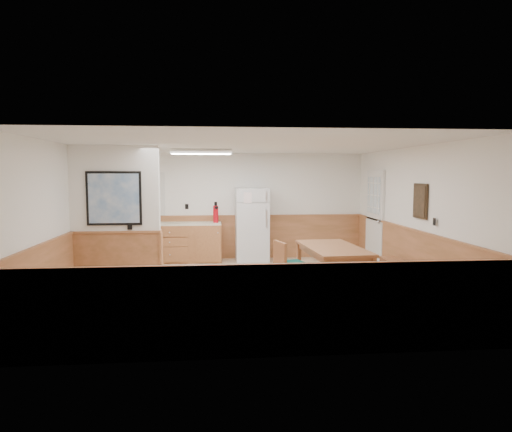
{
  "coord_description": "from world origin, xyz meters",
  "views": [
    {
      "loc": [
        -0.55,
        -7.81,
        2.01
      ],
      "look_at": [
        0.2,
        0.4,
        1.25
      ],
      "focal_mm": 32.0,
      "sensor_mm": 36.0,
      "label": 1
    }
  ],
  "objects": [
    {
      "name": "wainscot_right",
      "position": [
        2.98,
        0.0,
        0.5
      ],
      "size": [
        0.04,
        6.0,
        1.0
      ],
      "primitive_type": "cube",
      "color": "#C57A4F",
      "rests_on": "ground"
    },
    {
      "name": "soap_bottle",
      "position": [
        -2.29,
        2.7,
        1.02
      ],
      "size": [
        0.09,
        0.09,
        0.25
      ],
      "primitive_type": "cylinder",
      "rotation": [
        0.0,
        0.0,
        0.18
      ],
      "color": "#188826",
      "rests_on": "kitchen_counter"
    },
    {
      "name": "back_wall",
      "position": [
        0.0,
        3.0,
        1.25
      ],
      "size": [
        6.0,
        0.02,
        2.5
      ],
      "primitive_type": "cube",
      "color": "white",
      "rests_on": "ground"
    },
    {
      "name": "kitchen_window",
      "position": [
        -2.1,
        2.98,
        1.55
      ],
      "size": [
        0.8,
        0.04,
        1.0
      ],
      "color": "white",
      "rests_on": "back_wall"
    },
    {
      "name": "ceiling",
      "position": [
        0.0,
        0.0,
        2.5
      ],
      "size": [
        6.0,
        6.0,
        0.02
      ],
      "primitive_type": "cube",
      "color": "white",
      "rests_on": "back_wall"
    },
    {
      "name": "left_wall",
      "position": [
        -3.0,
        0.0,
        1.25
      ],
      "size": [
        0.02,
        6.0,
        2.5
      ],
      "primitive_type": "cube",
      "color": "white",
      "rests_on": "ground"
    },
    {
      "name": "fire_extinguisher",
      "position": [
        -0.52,
        2.63,
        1.11
      ],
      "size": [
        0.15,
        0.15,
        0.48
      ],
      "rotation": [
        0.0,
        0.0,
        -0.26
      ],
      "color": "#BA0915",
      "rests_on": "kitchen_counter"
    },
    {
      "name": "refrigerator",
      "position": [
        0.31,
        2.63,
        0.85
      ],
      "size": [
        0.75,
        0.72,
        1.69
      ],
      "rotation": [
        0.0,
        0.0,
        0.01
      ],
      "color": "silver",
      "rests_on": "ground"
    },
    {
      "name": "kitchen_counter",
      "position": [
        -1.21,
        2.68,
        0.46
      ],
      "size": [
        2.2,
        0.61,
        1.0
      ],
      "color": "#A66A3B",
      "rests_on": "ground"
    },
    {
      "name": "dining_bench",
      "position": [
        2.69,
        -0.17,
        0.34
      ],
      "size": [
        0.41,
        1.46,
        0.45
      ],
      "rotation": [
        0.0,
        0.0,
        -0.06
      ],
      "color": "#9C6239",
      "rests_on": "ground"
    },
    {
      "name": "fluorescent_fixture",
      "position": [
        -0.8,
        1.3,
        2.45
      ],
      "size": [
        1.2,
        0.3,
        0.09
      ],
      "color": "white",
      "rests_on": "ceiling"
    },
    {
      "name": "dining_chair",
      "position": [
        0.68,
        -0.08,
        0.49
      ],
      "size": [
        0.78,
        0.62,
        0.85
      ],
      "rotation": [
        0.0,
        0.0,
        0.26
      ],
      "color": "#9C6239",
      "rests_on": "ground"
    },
    {
      "name": "wainscot_back",
      "position": [
        0.0,
        2.98,
        0.5
      ],
      "size": [
        6.0,
        0.04,
        1.0
      ],
      "primitive_type": "cube",
      "color": "#C57A4F",
      "rests_on": "ground"
    },
    {
      "name": "wainscot_left",
      "position": [
        -2.98,
        0.0,
        0.5
      ],
      "size": [
        0.04,
        6.0,
        1.0
      ],
      "primitive_type": "cube",
      "color": "#C57A4F",
      "rests_on": "ground"
    },
    {
      "name": "ground",
      "position": [
        0.0,
        0.0,
        0.0
      ],
      "size": [
        6.0,
        6.0,
        0.0
      ],
      "primitive_type": "plane",
      "color": "beige",
      "rests_on": "ground"
    },
    {
      "name": "right_wall",
      "position": [
        3.0,
        0.0,
        1.25
      ],
      "size": [
        0.02,
        6.0,
        2.5
      ],
      "primitive_type": "cube",
      "color": "white",
      "rests_on": "ground"
    },
    {
      "name": "partition_wall",
      "position": [
        -2.25,
        0.19,
        1.23
      ],
      "size": [
        1.5,
        0.2,
        2.5
      ],
      "color": "white",
      "rests_on": "ground"
    },
    {
      "name": "dining_table",
      "position": [
        1.5,
        -0.11,
        0.66
      ],
      "size": [
        1.02,
        1.86,
        0.75
      ],
      "rotation": [
        0.0,
        0.0,
        0.06
      ],
      "color": "#9C6239",
      "rests_on": "ground"
    },
    {
      "name": "exterior_door",
      "position": [
        2.96,
        1.9,
        1.05
      ],
      "size": [
        0.07,
        1.02,
        2.15
      ],
      "color": "white",
      "rests_on": "ground"
    },
    {
      "name": "wall_painting",
      "position": [
        2.97,
        -0.3,
        1.55
      ],
      "size": [
        0.04,
        0.5,
        0.6
      ],
      "color": "#302213",
      "rests_on": "right_wall"
    }
  ]
}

